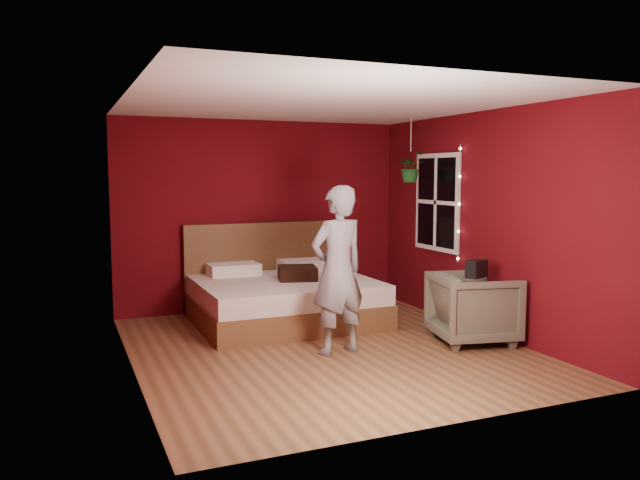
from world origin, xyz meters
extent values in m
plane|color=brown|center=(0.00, 0.00, 0.00)|extent=(4.50, 4.50, 0.00)
cube|color=#560911|center=(0.00, 2.26, 1.30)|extent=(4.00, 0.02, 2.60)
cube|color=#560911|center=(0.00, -2.26, 1.30)|extent=(4.00, 0.02, 2.60)
cube|color=#560911|center=(-2.01, 0.00, 1.30)|extent=(0.02, 4.50, 2.60)
cube|color=#560911|center=(2.01, 0.00, 1.30)|extent=(0.02, 4.50, 2.60)
cube|color=white|center=(0.00, 0.00, 2.61)|extent=(4.00, 4.50, 0.02)
cube|color=white|center=(1.97, 0.90, 1.50)|extent=(0.04, 0.97, 1.27)
cube|color=black|center=(1.96, 0.90, 1.50)|extent=(0.02, 0.85, 1.15)
cube|color=white|center=(1.95, 0.90, 1.50)|extent=(0.03, 0.05, 1.15)
cube|color=white|center=(1.95, 0.90, 1.50)|extent=(0.03, 0.85, 0.05)
cylinder|color=silver|center=(1.94, 0.38, 1.50)|extent=(0.01, 0.01, 1.45)
sphere|color=#FFF2CC|center=(1.94, 0.38, 0.83)|extent=(0.04, 0.04, 0.04)
sphere|color=#FFF2CC|center=(1.94, 0.38, 1.16)|extent=(0.04, 0.04, 0.04)
sphere|color=#FFF2CC|center=(1.94, 0.38, 1.50)|extent=(0.04, 0.04, 0.04)
sphere|color=#FFF2CC|center=(1.94, 0.38, 1.84)|extent=(0.04, 0.04, 0.04)
sphere|color=#FFF2CC|center=(1.94, 0.38, 2.17)|extent=(0.04, 0.04, 0.04)
cube|color=brown|center=(-0.01, 1.27, 0.15)|extent=(2.19, 1.86, 0.31)
cube|color=white|center=(-0.01, 1.27, 0.43)|extent=(2.14, 1.82, 0.24)
cube|color=brown|center=(-0.01, 2.16, 0.60)|extent=(2.19, 0.09, 1.20)
cube|color=white|center=(-0.51, 1.89, 0.62)|extent=(0.66, 0.42, 0.15)
cube|color=white|center=(0.48, 1.89, 0.62)|extent=(0.66, 0.42, 0.15)
imported|color=gray|center=(0.04, -0.21, 0.88)|extent=(0.71, 0.53, 1.75)
imported|color=#6B6754|center=(1.60, -0.41, 0.39)|extent=(1.02, 1.00, 0.78)
cube|color=black|center=(1.45, -0.66, 0.87)|extent=(0.29, 0.22, 0.18)
cube|color=black|center=(0.14, 1.24, 0.63)|extent=(0.57, 0.57, 0.17)
cylinder|color=silver|center=(1.68, 1.10, 2.38)|extent=(0.01, 0.01, 0.44)
imported|color=#1A5B1D|center=(1.68, 1.10, 1.96)|extent=(0.43, 0.40, 0.40)
camera|label=1|loc=(-2.61, -6.01, 1.86)|focal=35.00mm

